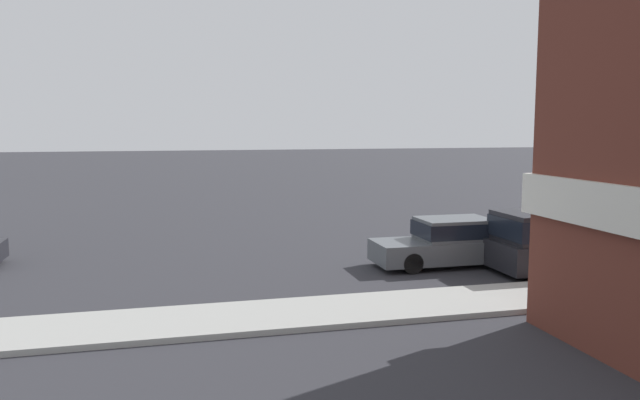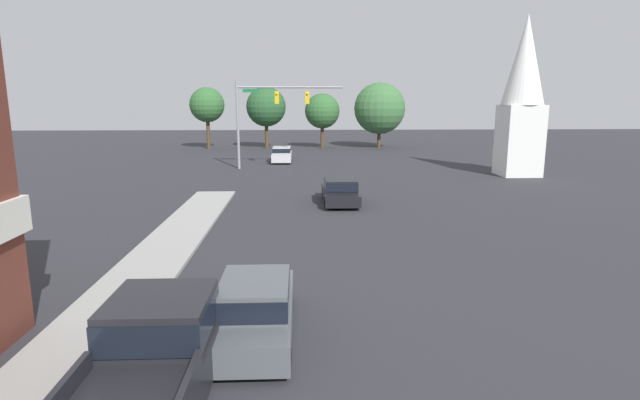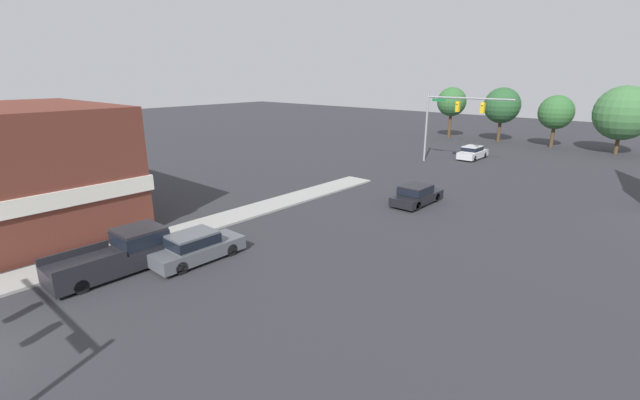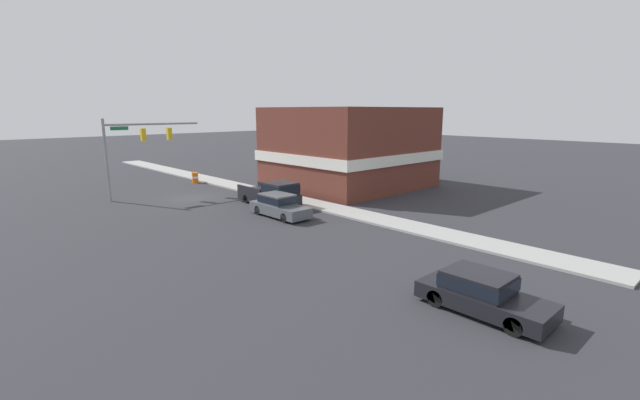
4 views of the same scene
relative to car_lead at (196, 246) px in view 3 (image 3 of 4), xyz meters
name	(u,v)px [view 3 (image 3 of 4)]	position (x,y,z in m)	size (l,w,h in m)	color
far_signal_assembly	(452,112)	(-1.35, 31.73, 4.67)	(9.06, 0.49, 7.45)	gray
car_lead	(196,246)	(0.00, 0.00, 0.00)	(1.80, 4.81, 1.57)	black
car_distant	(473,152)	(-0.58, 36.34, -0.04)	(1.82, 4.67, 1.49)	black
car_oncoming	(416,194)	(3.45, 16.47, -0.05)	(1.94, 4.70, 1.46)	black
pickup_truck_parked	(122,252)	(-1.76, -3.00, 0.13)	(2.12, 5.59, 1.94)	black
corner_brick_building	(0,172)	(-12.50, -5.07, 2.87)	(13.47, 12.17, 7.52)	brown
backdrop_tree_left_far	(452,102)	(-10.03, 50.26, 4.48)	(4.20, 4.20, 7.43)	#4C3823
backdrop_tree_left_mid	(502,106)	(-2.96, 51.00, 4.25)	(4.87, 4.87, 7.52)	#4C3823
backdrop_tree_center	(556,112)	(3.98, 50.78, 3.73)	(4.30, 4.30, 6.71)	#4C3823
backdrop_tree_right_mid	(623,113)	(11.10, 50.78, 4.05)	(6.33, 6.33, 8.04)	#4C3823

